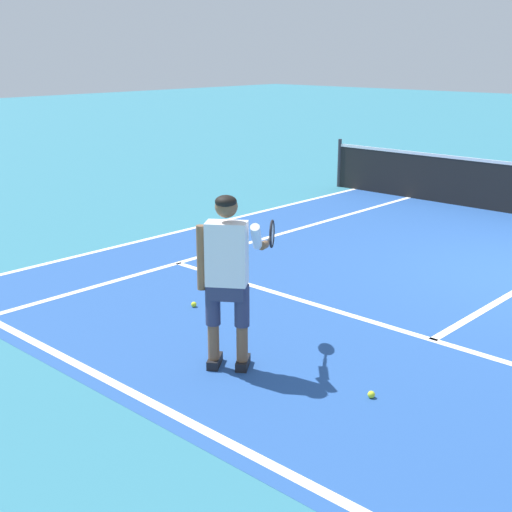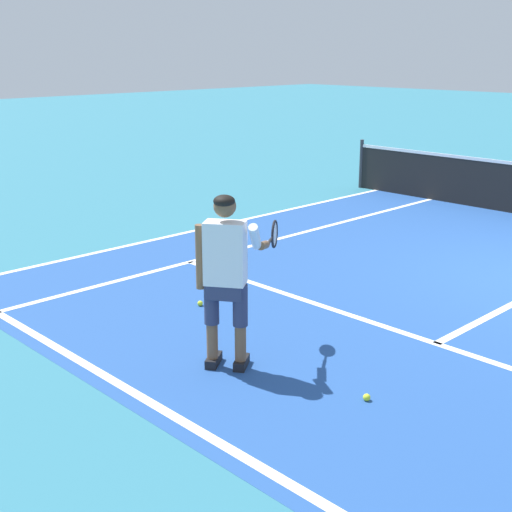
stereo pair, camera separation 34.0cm
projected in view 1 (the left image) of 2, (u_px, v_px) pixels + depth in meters
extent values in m
cube|color=#234C93|center=(503.00, 299.00, 8.66)|extent=(10.98, 9.72, 0.00)
cube|color=white|center=(243.00, 450.00, 5.38)|extent=(10.98, 0.10, 0.01)
cube|color=white|center=(432.00, 340.00, 7.43)|extent=(8.23, 0.10, 0.01)
cube|color=white|center=(259.00, 240.00, 11.34)|extent=(0.10, 9.32, 0.01)
cube|color=white|center=(201.00, 226.00, 12.24)|extent=(0.10, 9.32, 0.01)
cylinder|color=#333338|center=(339.00, 163.00, 15.66)|extent=(0.08, 0.08, 1.07)
cube|color=black|center=(215.00, 361.00, 6.83)|extent=(0.25, 0.29, 0.09)
cube|color=black|center=(243.00, 363.00, 6.79)|extent=(0.25, 0.29, 0.09)
cylinder|color=brown|center=(214.00, 341.00, 6.73)|extent=(0.11, 0.11, 0.36)
cylinder|color=#2D3351|center=(213.00, 304.00, 6.62)|extent=(0.14, 0.14, 0.41)
cylinder|color=brown|center=(242.00, 343.00, 6.69)|extent=(0.11, 0.11, 0.36)
cylinder|color=#2D3351|center=(242.00, 305.00, 6.58)|extent=(0.14, 0.14, 0.41)
cube|color=#2D3351|center=(227.00, 288.00, 6.56)|extent=(0.39, 0.36, 0.20)
cube|color=white|center=(227.00, 254.00, 6.46)|extent=(0.44, 0.40, 0.60)
cylinder|color=brown|center=(201.00, 258.00, 6.51)|extent=(0.09, 0.09, 0.62)
cylinder|color=white|center=(256.00, 237.00, 6.47)|extent=(0.22, 0.27, 0.29)
cylinder|color=brown|center=(264.00, 245.00, 6.70)|extent=(0.23, 0.28, 0.14)
sphere|color=brown|center=(226.00, 206.00, 6.34)|extent=(0.21, 0.21, 0.21)
ellipsoid|color=black|center=(226.00, 201.00, 6.31)|extent=(0.28, 0.28, 0.12)
cylinder|color=#232326|center=(268.00, 242.00, 6.91)|extent=(0.14, 0.18, 0.03)
cylinder|color=black|center=(270.00, 238.00, 7.06)|extent=(0.08, 0.10, 0.02)
torus|color=black|center=(272.00, 234.00, 7.23)|extent=(0.19, 0.26, 0.30)
cylinder|color=silver|center=(272.00, 234.00, 7.23)|extent=(0.15, 0.21, 0.25)
sphere|color=#CCE02D|center=(371.00, 394.00, 6.19)|extent=(0.07, 0.07, 0.07)
sphere|color=#CCE02D|center=(194.00, 304.00, 8.39)|extent=(0.07, 0.07, 0.07)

